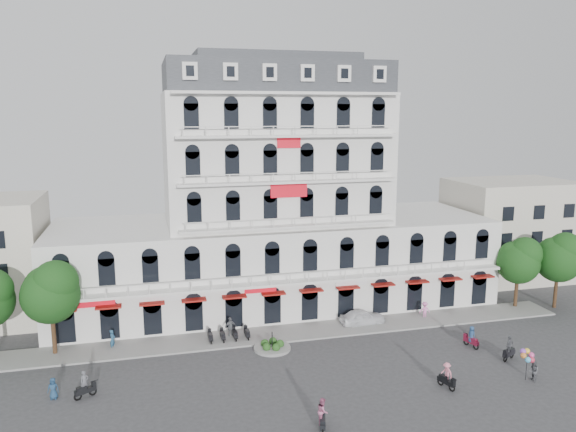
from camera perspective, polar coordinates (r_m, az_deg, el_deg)
The scene contains 20 objects.
ground at distance 45.27m, azimuth 3.98°, elevation -15.98°, with size 120.00×120.00×0.00m, color #38383A.
sidewalk at distance 53.08m, azimuth 0.88°, elevation -11.71°, with size 53.00×4.00×0.16m, color gray.
main_building at distance 58.73m, azimuth -1.39°, elevation 0.53°, with size 45.00×15.00×25.80m.
flank_building_east at distance 73.84m, azimuth 21.58°, elevation -1.26°, with size 14.00×10.00×12.00m, color beige.
traffic_island at distance 49.67m, azimuth -1.62°, elevation -13.12°, with size 3.20×3.20×1.60m.
parked_scooter_row at distance 51.75m, azimuth -6.03°, elevation -12.48°, with size 4.40×1.80×1.10m, color black, non-canonical shape.
tree_west_inner at distance 50.66m, azimuth -22.96°, elevation -6.96°, with size 4.76×4.76×8.25m.
tree_east_inner at distance 62.69m, azimuth 22.43°, elevation -4.08°, with size 4.40×4.37×7.57m.
tree_east_outer at distance 64.31m, azimuth 25.85°, elevation -3.68°, with size 4.65×4.65×8.05m.
parked_car at distance 55.29m, azimuth 7.57°, elevation -10.14°, with size 1.75×4.35×1.48m, color white.
rider_west at distance 44.35m, azimuth -19.93°, elevation -15.93°, with size 1.56×1.01×2.05m.
rider_southwest at distance 38.22m, azimuth 3.54°, elevation -19.39°, with size 0.89×1.66×2.23m.
rider_east at distance 52.31m, azimuth 18.13°, elevation -11.61°, with size 0.72×1.67×1.94m.
rider_northeast at distance 50.86m, azimuth 21.56°, elevation -12.35°, with size 1.57×1.00×2.13m.
rider_center at distance 44.65m, azimuth 15.81°, elevation -15.27°, with size 0.86×1.65×2.03m.
pedestrian_left at distance 45.04m, azimuth -22.75°, elevation -15.85°, with size 0.77×0.50×1.58m, color navy.
pedestrian_mid at distance 52.06m, azimuth -5.86°, elevation -11.19°, with size 1.12×0.47×1.91m, color slate.
pedestrian_right at distance 57.92m, azimuth 13.72°, elevation -9.26°, with size 1.10×0.63×1.70m, color pink.
pedestrian_far at distance 51.76m, azimuth -17.39°, elevation -11.88°, with size 0.63×0.42×1.74m, color #285478.
balloon_vendor at distance 47.75m, azimuth 23.46°, elevation -13.72°, with size 1.33×1.26×2.45m.
Camera 1 is at (-12.92, -38.37, 20.25)m, focal length 35.00 mm.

